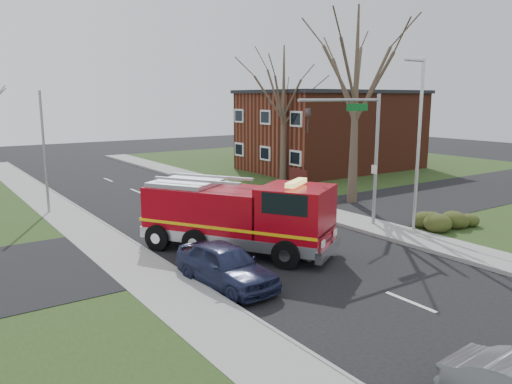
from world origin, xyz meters
TOP-DOWN VIEW (x-y plane):
  - ground at (0.00, 0.00)m, footprint 120.00×120.00m
  - sidewalk_right at (6.20, 0.00)m, footprint 2.40×80.00m
  - sidewalk_left at (-6.20, 0.00)m, footprint 2.40×80.00m
  - cross_street_right at (22.40, 4.00)m, footprint 30.00×8.00m
  - brick_building at (19.00, 18.00)m, footprint 15.40×10.40m
  - health_center_sign at (10.50, 12.50)m, footprint 0.12×2.00m
  - hedge_corner at (9.00, -1.00)m, footprint 2.80×2.00m
  - bare_tree_near at (9.50, 6.00)m, footprint 6.00×6.00m
  - bare_tree_far at (11.00, 15.00)m, footprint 5.25×5.25m
  - traffic_signal_mast at (5.21, 1.50)m, footprint 5.29×0.18m
  - streetlight_pole at (7.14, -0.50)m, footprint 1.48×0.16m
  - utility_pole_far at (-6.80, 14.00)m, footprint 0.14×0.14m
  - fire_engine at (-1.57, 1.90)m, footprint 6.64×8.44m
  - parked_car_maroon at (-4.20, -1.26)m, footprint 2.20×4.66m

SIDE VIEW (x-z plane):
  - ground at x=0.00m, z-range 0.00..0.00m
  - sidewalk_right at x=6.20m, z-range 0.00..0.15m
  - sidewalk_left at x=-6.20m, z-range 0.00..0.15m
  - cross_street_right at x=22.40m, z-range 0.00..0.15m
  - hedge_corner at x=9.00m, z-range 0.13..1.03m
  - parked_car_maroon at x=-4.20m, z-range 0.00..1.54m
  - health_center_sign at x=10.50m, z-range 0.18..1.58m
  - fire_engine at x=-1.57m, z-range -0.16..3.15m
  - utility_pole_far at x=-6.80m, z-range 0.00..7.00m
  - brick_building at x=19.00m, z-range 0.03..7.28m
  - streetlight_pole at x=7.14m, z-range 0.35..8.75m
  - traffic_signal_mast at x=5.21m, z-range 1.31..8.11m
  - bare_tree_far at x=11.00m, z-range 1.24..11.74m
  - bare_tree_near at x=9.50m, z-range 1.41..13.41m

